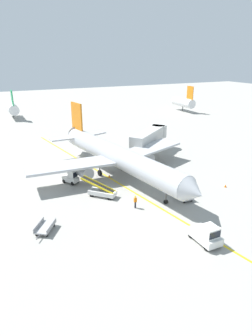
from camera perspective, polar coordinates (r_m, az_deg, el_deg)
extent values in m
plane|color=#9E9B93|center=(38.69, 9.58, -8.17)|extent=(300.00, 300.00, 0.00)
cube|color=yellow|center=(41.52, 3.52, -5.80)|extent=(12.97, 79.04, 0.01)
cylinder|color=#B2B5BA|center=(47.55, -1.57, 2.22)|extent=(8.01, 30.14, 3.30)
cone|color=#B2B5BA|center=(36.05, 12.77, -4.51)|extent=(3.57, 2.88, 3.23)
cone|color=#B2B5BA|center=(61.30, -10.08, 6.51)|extent=(3.54, 3.26, 3.14)
cube|color=#B2B5BA|center=(53.05, 4.33, 3.67)|extent=(13.71, 8.79, 0.36)
cylinder|color=gray|center=(51.63, 3.58, 2.05)|extent=(2.38, 3.46, 1.90)
cube|color=#B2B5BA|center=(45.56, -10.51, 0.50)|extent=(13.21, 5.05, 0.36)
cylinder|color=gray|center=(45.70, -8.04, -0.63)|extent=(2.38, 3.46, 1.90)
cube|color=orange|center=(58.40, -9.28, 9.53)|extent=(0.91, 3.99, 5.20)
cube|color=#B2B5BA|center=(60.16, -6.34, 6.43)|extent=(5.62, 3.63, 0.24)
cube|color=#B2B5BA|center=(57.65, -11.59, 5.51)|extent=(5.24, 2.30, 0.24)
cylinder|color=#4C4C51|center=(39.81, 7.62, -4.68)|extent=(0.20, 0.20, 3.12)
cylinder|color=black|center=(40.36, 7.54, -6.33)|extent=(0.43, 0.61, 0.56)
cylinder|color=#4C4C51|center=(50.89, -0.72, 1.23)|extent=(0.20, 0.20, 3.12)
cylinder|color=black|center=(51.26, -0.71, 0.09)|extent=(0.50, 1.00, 0.96)
cylinder|color=#4C4C51|center=(48.71, -5.00, 0.24)|extent=(0.20, 0.20, 3.12)
cylinder|color=black|center=(49.10, -4.96, -0.94)|extent=(0.50, 1.00, 0.96)
cube|color=black|center=(37.14, 10.57, -2.98)|extent=(2.93, 1.43, 0.60)
cube|color=beige|center=(58.57, 4.27, 5.86)|extent=(11.06, 9.43, 2.50)
cylinder|color=beige|center=(63.74, 6.24, 7.01)|extent=(3.20, 3.20, 2.50)
cylinder|color=#59595B|center=(57.64, 3.53, 3.13)|extent=(0.56, 0.56, 2.35)
cube|color=#333338|center=(57.93, 3.51, 2.25)|extent=(1.80, 1.40, 0.50)
cube|color=silver|center=(33.30, 14.63, -12.33)|extent=(1.93, 3.62, 0.80)
cube|color=silver|center=(32.41, 15.51, -11.43)|extent=(1.53, 1.63, 1.10)
cube|color=black|center=(31.94, 16.43, -12.04)|extent=(1.43, 0.09, 0.77)
cylinder|color=black|center=(33.24, 17.09, -13.50)|extent=(0.23, 0.60, 0.60)
cylinder|color=black|center=(32.29, 14.91, -14.36)|extent=(0.23, 0.60, 0.60)
cylinder|color=black|center=(34.76, 14.25, -11.56)|extent=(0.23, 0.60, 0.60)
cylinder|color=black|center=(33.85, 12.10, -12.30)|extent=(0.23, 0.60, 0.60)
cube|color=silver|center=(46.88, -10.40, -2.06)|extent=(2.41, 2.72, 0.70)
cube|color=silver|center=(46.28, -10.08, -1.14)|extent=(1.46, 1.47, 1.10)
cube|color=black|center=(45.96, -9.59, -1.26)|extent=(0.86, 0.60, 0.77)
cylinder|color=black|center=(46.88, -9.16, -2.44)|extent=(0.51, 0.62, 0.60)
cylinder|color=black|center=(46.11, -10.03, -2.90)|extent=(0.51, 0.62, 0.60)
cylinder|color=black|center=(47.91, -10.71, -2.03)|extent=(0.51, 0.62, 0.60)
cylinder|color=black|center=(47.16, -11.59, -2.46)|extent=(0.51, 0.62, 0.60)
cube|color=silver|center=(47.58, 8.48, -1.66)|extent=(3.04, 4.07, 0.60)
cylinder|color=black|center=(46.57, 9.44, -2.62)|extent=(0.46, 0.64, 0.60)
cylinder|color=black|center=(46.40, 7.88, -2.62)|extent=(0.46, 0.64, 0.60)
cylinder|color=black|center=(49.00, 9.01, -1.40)|extent=(0.46, 0.64, 0.60)
cylinder|color=black|center=(48.83, 7.53, -1.39)|extent=(0.46, 0.64, 0.60)
cube|color=black|center=(46.68, 8.63, -0.85)|extent=(3.03, 4.87, 1.76)
cube|color=yellow|center=(46.70, 9.18, -0.72)|extent=(2.31, 4.53, 1.84)
cube|color=yellow|center=(46.58, 8.09, -0.71)|extent=(2.31, 4.53, 1.84)
cube|color=silver|center=(41.94, -4.48, -4.64)|extent=(3.70, 3.80, 0.60)
cylinder|color=black|center=(42.10, -6.48, -5.06)|extent=(0.57, 0.59, 0.60)
cylinder|color=black|center=(43.12, -5.70, -4.38)|extent=(0.57, 0.59, 0.60)
cylinder|color=black|center=(41.04, -3.16, -5.66)|extent=(0.57, 0.59, 0.60)
cylinder|color=black|center=(42.08, -2.45, -4.95)|extent=(0.57, 0.59, 0.60)
cube|color=black|center=(41.79, -5.26, -3.32)|extent=(4.08, 4.26, 1.76)
cube|color=yellow|center=(41.37, -5.54, -3.41)|extent=(3.50, 3.71, 1.84)
cube|color=yellow|center=(42.11, -4.99, -2.94)|extent=(3.50, 3.71, 1.84)
cube|color=#A5A5A8|center=(35.35, -15.00, -10.78)|extent=(2.81, 3.16, 0.16)
cube|color=#4C4C51|center=(33.95, -16.22, -12.38)|extent=(0.57, 0.79, 0.08)
cylinder|color=#4C4C51|center=(33.61, -16.53, -12.78)|extent=(0.12, 0.12, 0.05)
cube|color=gray|center=(34.95, -13.89, -10.58)|extent=(1.62, 2.35, 0.50)
cube|color=gray|center=(35.51, -16.17, -10.29)|extent=(1.62, 2.35, 0.50)
cylinder|color=black|center=(34.46, -14.70, -12.15)|extent=(0.30, 0.37, 0.36)
cylinder|color=black|center=(34.91, -16.56, -11.89)|extent=(0.30, 0.37, 0.36)
cylinder|color=black|center=(36.09, -13.43, -10.41)|extent=(0.30, 0.37, 0.36)
cylinder|color=black|center=(36.52, -15.21, -10.19)|extent=(0.30, 0.37, 0.36)
cube|color=#A5A5A8|center=(41.91, 10.79, -5.22)|extent=(1.50, 2.80, 0.16)
cube|color=#4C4C51|center=(43.27, 9.35, -4.30)|extent=(0.08, 0.90, 0.08)
cylinder|color=#4C4C51|center=(43.60, 9.02, -4.08)|extent=(0.12, 0.12, 0.05)
cube|color=gray|center=(41.40, 9.97, -5.12)|extent=(0.06, 2.80, 0.50)
cube|color=gray|center=(42.22, 11.64, -4.71)|extent=(0.06, 2.80, 0.50)
cylinder|color=black|center=(42.46, 9.28, -5.16)|extent=(0.12, 0.36, 0.36)
cylinder|color=black|center=(43.11, 10.60, -4.84)|extent=(0.12, 0.36, 0.36)
cylinder|color=black|center=(40.95, 10.94, -6.28)|extent=(0.12, 0.36, 0.36)
cylinder|color=black|center=(41.62, 12.28, -5.93)|extent=(0.12, 0.36, 0.36)
cylinder|color=#26262D|center=(38.92, 1.77, -6.97)|extent=(0.24, 0.24, 0.85)
cube|color=orange|center=(38.60, 1.78, -6.05)|extent=(0.36, 0.22, 0.56)
sphere|color=beige|center=(38.43, 1.78, -5.53)|extent=(0.20, 0.20, 0.20)
sphere|color=yellow|center=(38.40, 1.78, -5.45)|extent=(0.24, 0.24, 0.24)
cone|color=orange|center=(47.20, 18.28, -3.21)|extent=(0.36, 0.36, 0.44)
cone|color=orange|center=(48.51, -3.17, -1.50)|extent=(0.36, 0.36, 0.44)
cylinder|color=silver|center=(100.81, -20.68, 10.54)|extent=(3.00, 10.00, 3.00)
cylinder|color=#3F3F3F|center=(101.19, -20.52, 9.26)|extent=(0.30, 0.30, 1.60)
cube|color=#198C4C|center=(96.88, -20.72, 12.28)|extent=(0.24, 3.20, 4.40)
cylinder|color=silver|center=(108.52, 10.74, 12.11)|extent=(3.00, 10.00, 3.00)
cylinder|color=#3F3F3F|center=(108.87, 10.66, 10.92)|extent=(0.30, 0.30, 1.60)
cube|color=orange|center=(105.30, 12.01, 13.70)|extent=(0.24, 3.20, 4.40)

